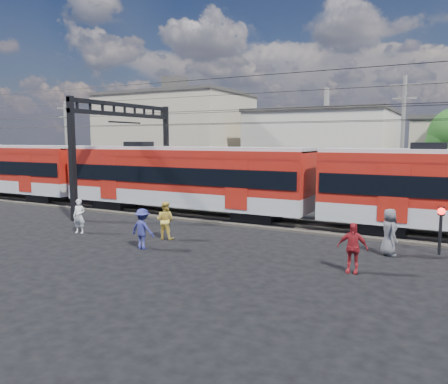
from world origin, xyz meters
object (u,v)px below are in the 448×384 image
(pedestrian_a, at_px, (79,216))
(pedestrian_c, at_px, (143,229))
(commuter_train, at_px, (184,176))
(crossing_signal, at_px, (441,222))

(pedestrian_a, bearing_deg, pedestrian_c, -26.94)
(commuter_train, bearing_deg, pedestrian_a, -104.96)
(commuter_train, bearing_deg, crossing_signal, -11.72)
(crossing_signal, bearing_deg, commuter_train, 168.28)
(commuter_train, bearing_deg, pedestrian_c, -68.96)
(pedestrian_c, height_order, crossing_signal, crossing_signal)
(pedestrian_a, xyz_separation_m, pedestrian_c, (4.79, -1.06, 0.02))
(pedestrian_c, relative_size, crossing_signal, 0.89)
(crossing_signal, bearing_deg, pedestrian_c, -156.39)
(pedestrian_a, height_order, crossing_signal, crossing_signal)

